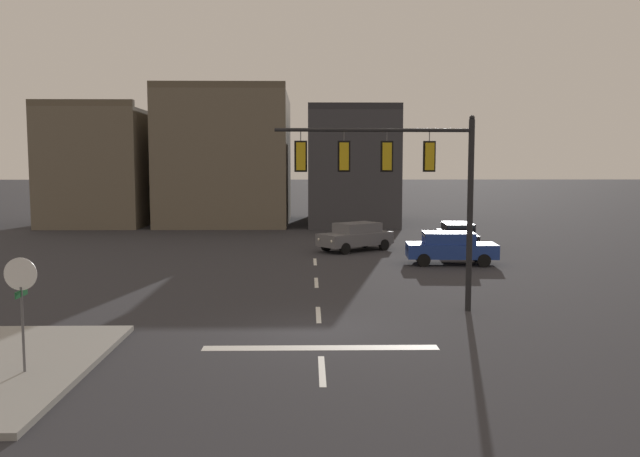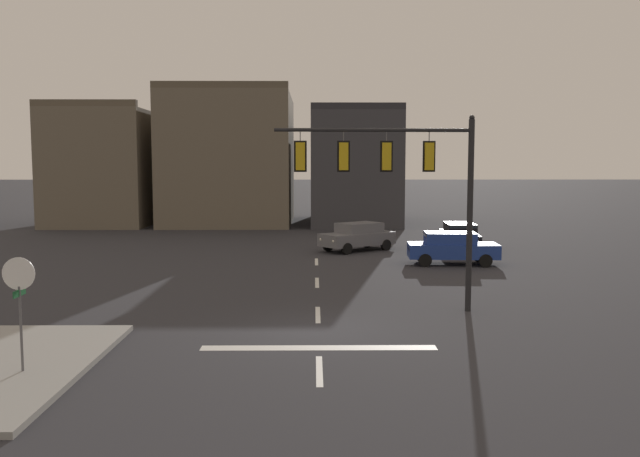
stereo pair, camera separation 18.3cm
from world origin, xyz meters
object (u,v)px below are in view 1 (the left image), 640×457
object	(u,v)px
stop_sign	(21,287)
signal_mast_near_side	(403,173)
car_lot_nearside	(457,236)
car_lot_farside	(356,236)
car_lot_middle	(450,247)

from	to	relation	value
stop_sign	signal_mast_near_side	bearing A→B (deg)	35.05
signal_mast_near_side	stop_sign	distance (m)	12.17
car_lot_nearside	stop_sign	bearing A→B (deg)	-123.76
car_lot_farside	car_lot_nearside	bearing A→B (deg)	-0.47
car_lot_middle	car_lot_farside	distance (m)	6.87
stop_sign	car_lot_middle	world-z (taller)	stop_sign
car_lot_farside	signal_mast_near_side	bearing A→B (deg)	-88.52
signal_mast_near_side	car_lot_middle	size ratio (longest dim) A/B	1.46
signal_mast_near_side	car_lot_farside	xyz separation A→B (m)	(-0.41, 15.94, -3.81)
car_lot_nearside	car_lot_middle	distance (m)	5.49
stop_sign	car_lot_middle	distance (m)	22.21
signal_mast_near_side	car_lot_middle	distance (m)	11.94
signal_mast_near_side	car_lot_nearside	world-z (taller)	signal_mast_near_side
car_lot_farside	stop_sign	bearing A→B (deg)	-112.29
signal_mast_near_side	car_lot_farside	distance (m)	16.39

